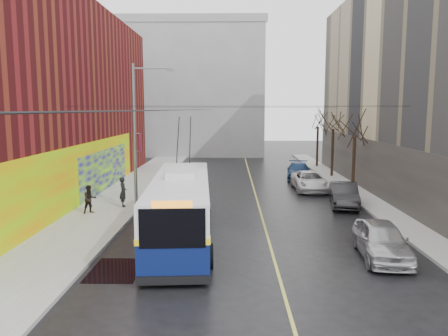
% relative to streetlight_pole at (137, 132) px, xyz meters
% --- Properties ---
extents(ground, '(140.00, 140.00, 0.00)m').
position_rel_streetlight_pole_xyz_m(ground, '(6.14, -10.00, -4.85)').
color(ground, black).
rests_on(ground, ground).
extents(sidewalk_left, '(4.00, 60.00, 0.15)m').
position_rel_streetlight_pole_xyz_m(sidewalk_left, '(-1.86, 2.00, -4.77)').
color(sidewalk_left, gray).
rests_on(sidewalk_left, ground).
extents(sidewalk_right, '(2.00, 60.00, 0.15)m').
position_rel_streetlight_pole_xyz_m(sidewalk_right, '(15.14, 2.00, -4.77)').
color(sidewalk_right, gray).
rests_on(sidewalk_right, ground).
extents(lane_line, '(0.12, 50.00, 0.01)m').
position_rel_streetlight_pole_xyz_m(lane_line, '(7.64, 4.00, -4.84)').
color(lane_line, '#BFB74C').
rests_on(lane_line, ground).
extents(building_left, '(12.11, 36.00, 14.00)m').
position_rel_streetlight_pole_xyz_m(building_left, '(-9.85, 3.99, 2.14)').
color(building_left, maroon).
rests_on(building_left, ground).
extents(building_far, '(20.50, 12.10, 18.00)m').
position_rel_streetlight_pole_xyz_m(building_far, '(0.14, 34.99, 4.17)').
color(building_far, gray).
rests_on(building_far, ground).
extents(streetlight_pole, '(2.65, 0.60, 9.00)m').
position_rel_streetlight_pole_xyz_m(streetlight_pole, '(0.00, 0.00, 0.00)').
color(streetlight_pole, slate).
rests_on(streetlight_pole, ground).
extents(catenary_wires, '(18.00, 60.00, 0.22)m').
position_rel_streetlight_pole_xyz_m(catenary_wires, '(3.60, 4.77, 1.40)').
color(catenary_wires, black).
extents(tree_near, '(3.20, 3.20, 6.40)m').
position_rel_streetlight_pole_xyz_m(tree_near, '(15.14, 6.00, 0.13)').
color(tree_near, black).
rests_on(tree_near, ground).
extents(tree_mid, '(3.20, 3.20, 6.68)m').
position_rel_streetlight_pole_xyz_m(tree_mid, '(15.14, 13.00, 0.41)').
color(tree_mid, black).
rests_on(tree_mid, ground).
extents(tree_far, '(3.20, 3.20, 6.57)m').
position_rel_streetlight_pole_xyz_m(tree_far, '(15.14, 20.00, 0.30)').
color(tree_far, black).
rests_on(tree_far, ground).
extents(puddle, '(1.93, 2.71, 0.01)m').
position_rel_streetlight_pole_xyz_m(puddle, '(1.32, -10.68, -4.84)').
color(puddle, black).
rests_on(puddle, ground).
extents(pigeons_flying, '(3.90, 4.49, 1.67)m').
position_rel_streetlight_pole_xyz_m(pigeons_flying, '(3.76, 0.11, 2.77)').
color(pigeons_flying, slate).
extents(trolleybus, '(3.46, 12.38, 5.81)m').
position_rel_streetlight_pole_xyz_m(trolleybus, '(3.43, -6.49, -3.23)').
color(trolleybus, '#09154A').
rests_on(trolleybus, ground).
extents(parked_car_a, '(2.25, 4.75, 1.57)m').
position_rel_streetlight_pole_xyz_m(parked_car_a, '(12.17, -9.08, -4.06)').
color(parked_car_a, '#B0B0B5').
rests_on(parked_car_a, ground).
extents(parked_car_b, '(2.35, 4.83, 1.52)m').
position_rel_streetlight_pole_xyz_m(parked_car_b, '(13.14, 0.82, -4.08)').
color(parked_car_b, '#242426').
rests_on(parked_car_b, ground).
extents(parked_car_c, '(2.42, 5.25, 1.46)m').
position_rel_streetlight_pole_xyz_m(parked_car_c, '(11.94, 6.42, -4.12)').
color(parked_car_c, silver).
rests_on(parked_car_c, ground).
extents(parked_car_d, '(2.68, 5.24, 1.46)m').
position_rel_streetlight_pole_xyz_m(parked_car_d, '(11.94, 12.06, -4.12)').
color(parked_car_d, navy).
rests_on(parked_car_d, ground).
extents(following_car, '(2.42, 4.99, 1.64)m').
position_rel_streetlight_pole_xyz_m(following_car, '(2.34, 11.12, -4.03)').
color(following_car, silver).
rests_on(following_car, ground).
extents(pedestrian_a, '(0.65, 0.79, 1.88)m').
position_rel_streetlight_pole_xyz_m(pedestrian_a, '(-0.95, -0.13, -3.76)').
color(pedestrian_a, black).
rests_on(pedestrian_a, sidewalk_left).
extents(pedestrian_b, '(1.02, 1.00, 1.66)m').
position_rel_streetlight_pole_xyz_m(pedestrian_b, '(-2.49, -1.88, -3.87)').
color(pedestrian_b, black).
rests_on(pedestrian_b, sidewalk_left).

